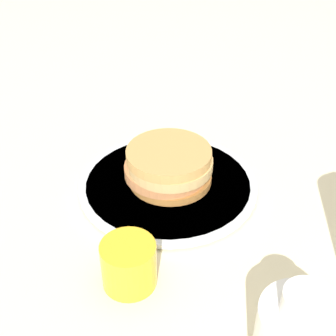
% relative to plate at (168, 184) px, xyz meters
% --- Properties ---
extents(ground_plane, '(4.00, 4.00, 0.00)m').
position_rel_plate_xyz_m(ground_plane, '(0.02, -0.03, -0.01)').
color(ground_plane, beige).
extents(plate, '(0.29, 0.29, 0.01)m').
position_rel_plate_xyz_m(plate, '(0.00, 0.00, 0.00)').
color(plate, silver).
rests_on(plate, ground_plane).
extents(pancake_stack, '(0.14, 0.14, 0.06)m').
position_rel_plate_xyz_m(pancake_stack, '(-0.00, -0.00, 0.04)').
color(pancake_stack, '#B87A3A').
rests_on(pancake_stack, plate).
extents(juice_glass, '(0.07, 0.07, 0.06)m').
position_rel_plate_xyz_m(juice_glass, '(0.05, 0.20, 0.03)').
color(juice_glass, yellow).
rests_on(juice_glass, ground_plane).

